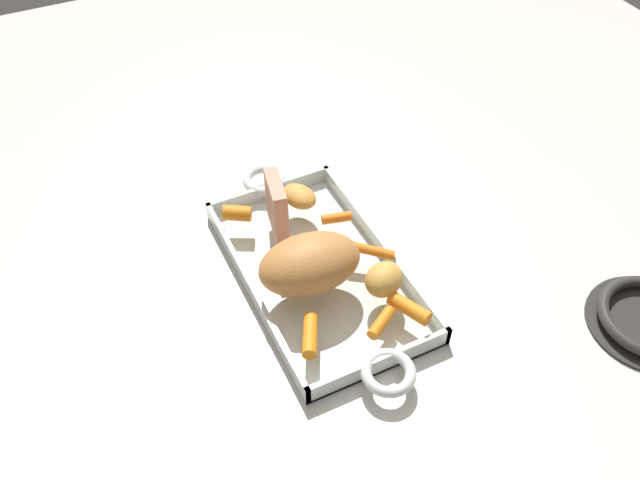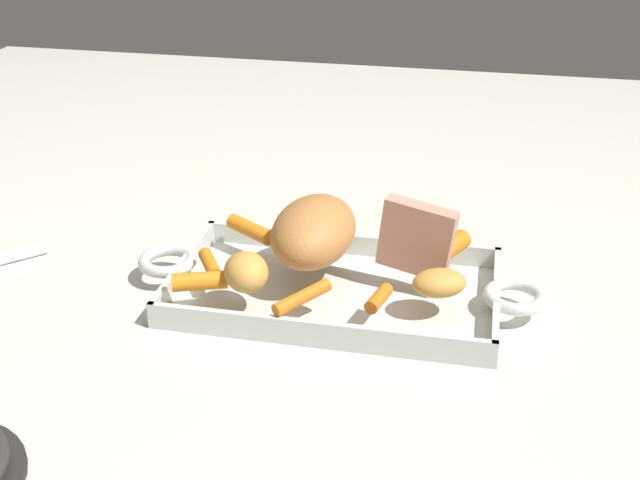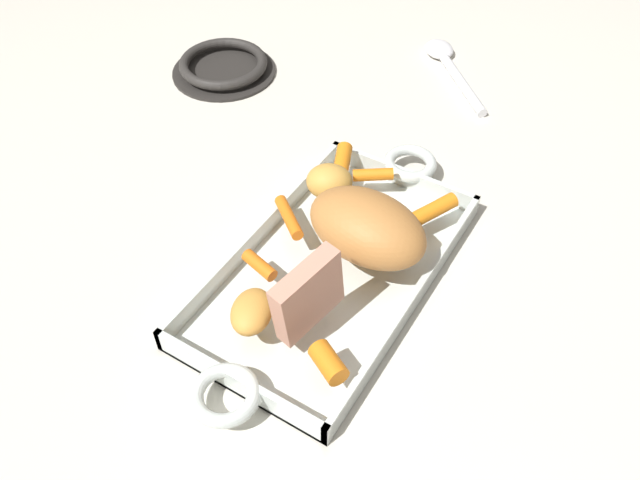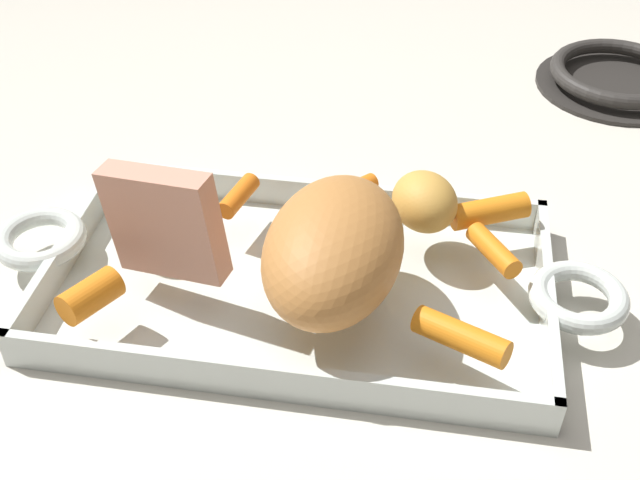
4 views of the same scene
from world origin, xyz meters
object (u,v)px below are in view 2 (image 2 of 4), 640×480
object	(u,v)px
pork_roast	(314,231)
baby_carrot_long	(302,297)
potato_golden_small	(246,272)
roasting_dish	(335,290)
baby_carrot_southwest	(453,245)
baby_carrot_center_left	(379,298)
roast_slice_thin	(417,238)
baby_carrot_center_right	(200,281)
potato_whole	(439,283)
baby_carrot_northwest	(250,229)
baby_carrot_southeast	(210,264)

from	to	relation	value
pork_roast	baby_carrot_long	size ratio (longest dim) A/B	2.02
potato_golden_small	roasting_dish	bearing A→B (deg)	32.78
baby_carrot_southwest	baby_carrot_center_left	size ratio (longest dim) A/B	0.94
roast_slice_thin	baby_carrot_center_left	bearing A→B (deg)	-109.84
baby_carrot_center_right	potato_golden_small	bearing A→B (deg)	12.28
roasting_dish	potato_whole	world-z (taller)	potato_whole
roasting_dish	baby_carrot_northwest	distance (m)	0.14
baby_carrot_long	roasting_dish	bearing A→B (deg)	73.50
baby_carrot_southeast	baby_carrot_center_left	bearing A→B (deg)	-10.07
baby_carrot_northwest	baby_carrot_center_right	bearing A→B (deg)	-97.70
roast_slice_thin	baby_carrot_long	world-z (taller)	roast_slice_thin
roasting_dish	roast_slice_thin	world-z (taller)	roast_slice_thin
baby_carrot_southwest	baby_carrot_center_right	bearing A→B (deg)	-152.29
baby_carrot_southwest	potato_golden_small	distance (m)	0.25
roast_slice_thin	baby_carrot_northwest	size ratio (longest dim) A/B	1.28
baby_carrot_long	baby_carrot_northwest	bearing A→B (deg)	124.62
baby_carrot_center_left	potato_whole	xyz separation A→B (m)	(0.06, 0.03, 0.01)
roasting_dish	baby_carrot_northwest	world-z (taller)	baby_carrot_northwest
roasting_dish	baby_carrot_center_left	world-z (taller)	baby_carrot_center_left
pork_roast	baby_carrot_center_left	size ratio (longest dim) A/B	3.19
baby_carrot_center_left	potato_golden_small	bearing A→B (deg)	178.95
baby_carrot_southeast	baby_carrot_center_left	xyz separation A→B (m)	(0.20, -0.04, -0.00)
pork_roast	potato_golden_small	world-z (taller)	pork_roast
roast_slice_thin	potato_whole	size ratio (longest dim) A/B	1.39
potato_golden_small	baby_carrot_southeast	bearing A→B (deg)	148.39
pork_roast	potato_whole	world-z (taller)	pork_roast
baby_carrot_long	baby_carrot_center_left	bearing A→B (deg)	9.82
baby_carrot_southeast	potato_whole	bearing A→B (deg)	-0.40
potato_golden_small	roast_slice_thin	bearing A→B (deg)	24.51
baby_carrot_long	potato_golden_small	size ratio (longest dim) A/B	1.24
roasting_dish	pork_roast	world-z (taller)	pork_roast
baby_carrot_southeast	baby_carrot_southwest	xyz separation A→B (m)	(0.27, 0.10, 0.00)
roasting_dish	potato_whole	distance (m)	0.13
potato_whole	potato_golden_small	xyz separation A→B (m)	(-0.21, -0.03, 0.01)
baby_carrot_northwest	roast_slice_thin	bearing A→B (deg)	-12.11
baby_carrot_southeast	baby_carrot_long	world-z (taller)	same
baby_carrot_long	baby_carrot_center_left	size ratio (longest dim) A/B	1.58
baby_carrot_southwest	potato_whole	distance (m)	0.10
potato_whole	pork_roast	bearing A→B (deg)	160.71
pork_roast	baby_carrot_long	xyz separation A→B (m)	(0.01, -0.10, -0.03)
roasting_dish	baby_carrot_northwest	size ratio (longest dim) A/B	7.41
roasting_dish	potato_whole	xyz separation A→B (m)	(0.12, -0.03, 0.04)
roast_slice_thin	baby_carrot_southwest	distance (m)	0.07
baby_carrot_long	baby_carrot_southwest	size ratio (longest dim) A/B	1.69
baby_carrot_southeast	baby_carrot_northwest	xyz separation A→B (m)	(0.02, 0.09, 0.00)
baby_carrot_long	baby_carrot_center_left	distance (m)	0.08
baby_carrot_northwest	potato_golden_small	size ratio (longest dim) A/B	1.12
roast_slice_thin	potato_golden_small	size ratio (longest dim) A/B	1.44
baby_carrot_long	potato_whole	xyz separation A→B (m)	(0.14, 0.05, 0.01)
potato_whole	potato_golden_small	world-z (taller)	potato_golden_small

